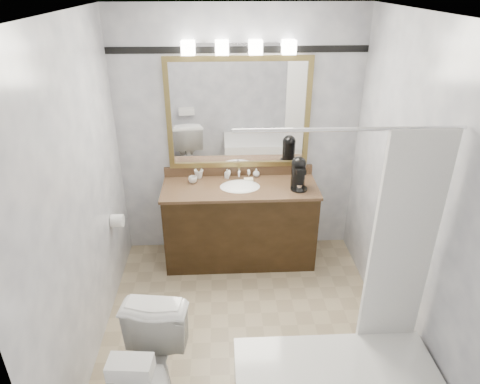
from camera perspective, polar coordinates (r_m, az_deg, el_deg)
name	(u,v)px	position (r m, az deg, el deg)	size (l,w,h in m)	color
room	(247,199)	(3.11, 0.91, -0.88)	(2.42, 2.62, 2.52)	tan
vanity	(240,222)	(4.40, -0.01, -4.02)	(1.53, 0.58, 0.97)	black
mirror	(239,114)	(4.21, -0.19, 10.34)	(1.40, 0.04, 1.10)	olive
vanity_light_bar	(239,47)	(4.02, -0.17, 18.79)	(1.02, 0.14, 0.12)	silver
accent_stripe	(238,50)	(4.09, -0.22, 18.46)	(2.40, 0.01, 0.06)	black
tp_roll	(117,221)	(4.07, -16.04, -3.70)	(0.12, 0.12, 0.11)	white
tissue_box	(130,367)	(2.52, -14.41, -21.72)	(0.24, 0.13, 0.10)	white
coffee_maker	(299,172)	(4.15, 7.81, 2.64)	(0.16, 0.21, 0.32)	black
cup_left	(193,180)	(4.29, -6.31, 1.65)	(0.08, 0.08, 0.07)	white
cup_right	(199,174)	(4.38, -5.53, 2.42)	(0.10, 0.10, 0.09)	white
soap_bottle_a	(227,174)	(4.36, -1.72, 2.48)	(0.04, 0.04, 0.10)	white
soap_bottle_b	(256,173)	(4.39, 2.18, 2.59)	(0.07, 0.07, 0.09)	white
soap_bar	(249,180)	(4.30, 1.16, 1.65)	(0.09, 0.06, 0.03)	beige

